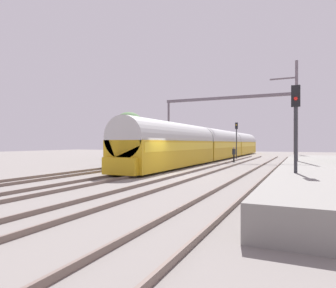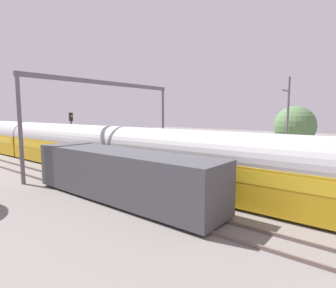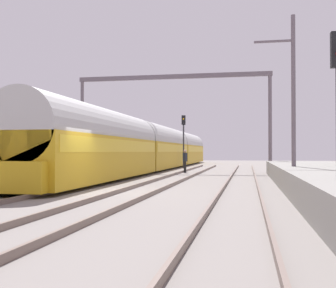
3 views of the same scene
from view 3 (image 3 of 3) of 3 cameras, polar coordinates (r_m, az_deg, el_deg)
The scene contains 11 objects.
ground at distance 17.03m, azimuth -10.22°, elevation -6.37°, with size 120.00×120.00×0.00m, color gray.
track_west at distance 17.79m, azimuth -16.02°, elevation -5.86°, with size 1.52×60.00×0.16m.
track_east at distance 16.44m, azimuth -3.94°, elevation -6.30°, with size 1.52×60.00×0.16m.
track_far_east at distance 15.91m, azimuth 9.62°, elevation -6.46°, with size 1.52×60.00×0.16m.
passenger_train at distance 38.72m, azimuth -1.16°, elevation -0.45°, with size 2.93×49.20×3.82m.
freight_car at distance 28.35m, azimuth -13.88°, elevation -1.23°, with size 2.80×13.00×2.70m.
person_crossing at distance 32.17m, azimuth 2.31°, elevation -2.02°, with size 0.31×0.44×1.73m.
railway_signal_far at distance 40.46m, azimuth 2.11°, elevation 1.31°, with size 0.36×0.30×5.05m.
catenary_gantry at distance 34.62m, azimuth 0.57°, elevation 6.08°, with size 15.89×0.28×7.86m.
catenary_pole_east_mid at distance 20.76m, azimuth 16.38°, elevation 6.10°, with size 1.90×0.20×8.00m.
tree_west_background at distance 38.50m, azimuth -19.78°, elevation 2.89°, with size 4.54×4.54×6.45m.
Camera 3 is at (6.06, -15.84, 1.60)m, focal length 45.34 mm.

